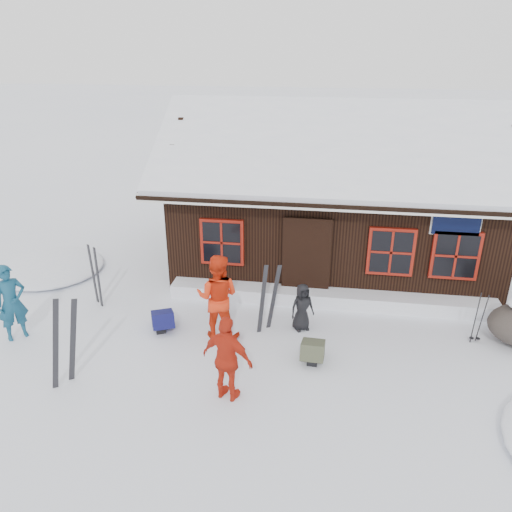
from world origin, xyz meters
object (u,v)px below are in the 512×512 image
object	(u,v)px
skier_orange_left	(218,297)
ski_poles	(479,319)
backpack_olive	(313,353)
ski_pair_left	(64,343)
skier_teal	(11,303)
skier_orange_right	(228,359)
backpack_blue	(163,323)
skier_crouched	(302,307)

from	to	relation	value
skier_orange_left	ski_poles	bearing A→B (deg)	-172.15
backpack_olive	ski_pair_left	bearing A→B (deg)	-160.66
skier_teal	skier_orange_right	size ratio (longest dim) A/B	1.03
skier_teal	skier_orange_left	size ratio (longest dim) A/B	0.89
skier_orange_left	skier_orange_right	bearing A→B (deg)	109.01
skier_teal	ski_poles	xyz separation A→B (m)	(9.45, 1.25, -0.28)
backpack_blue	skier_orange_right	bearing A→B (deg)	-71.10
ski_poles	backpack_blue	world-z (taller)	ski_poles
skier_orange_left	backpack_olive	size ratio (longest dim) A/B	3.13
skier_crouched	ski_pair_left	distance (m)	4.75
skier_orange_right	backpack_blue	world-z (taller)	skier_orange_right
ski_poles	backpack_blue	size ratio (longest dim) A/B	1.93
skier_orange_left	skier_crouched	xyz separation A→B (m)	(1.71, 0.53, -0.39)
backpack_olive	backpack_blue	bearing A→B (deg)	170.84
skier_teal	ski_poles	bearing A→B (deg)	-39.33
skier_teal	backpack_olive	distance (m)	6.19
ski_poles	backpack_blue	xyz separation A→B (m)	(-6.53, -0.50, -0.38)
backpack_olive	skier_crouched	bearing A→B (deg)	106.90
skier_teal	skier_crouched	distance (m)	6.00
skier_orange_right	skier_crouched	world-z (taller)	skier_orange_right
skier_crouched	ski_poles	distance (m)	3.58
backpack_blue	skier_orange_left	bearing A→B (deg)	-27.10
skier_teal	backpack_blue	world-z (taller)	skier_teal
ski_poles	backpack_olive	world-z (taller)	ski_poles
backpack_olive	ski_poles	bearing A→B (deg)	22.06
skier_orange_right	backpack_olive	bearing A→B (deg)	-119.13
skier_crouched	ski_pair_left	size ratio (longest dim) A/B	0.61
skier_crouched	backpack_blue	size ratio (longest dim) A/B	1.77
skier_orange_left	skier_crouched	size ratio (longest dim) A/B	1.74
ski_pair_left	backpack_blue	bearing A→B (deg)	28.18
skier_orange_right	skier_crouched	bearing A→B (deg)	-96.67
skier_orange_left	backpack_blue	world-z (taller)	skier_orange_left
skier_orange_right	skier_crouched	xyz separation A→B (m)	(1.11, 2.45, -0.27)
ski_pair_left	skier_crouched	bearing A→B (deg)	-1.53
skier_teal	skier_crouched	xyz separation A→B (m)	(5.87, 1.22, -0.29)
skier_orange_left	skier_crouched	distance (m)	1.83
ski_poles	backpack_olive	bearing A→B (deg)	-160.45
skier_crouched	backpack_olive	size ratio (longest dim) A/B	1.80
ski_pair_left	ski_poles	bearing A→B (deg)	-14.64
ski_poles	backpack_blue	bearing A→B (deg)	-175.63
skier_orange_right	backpack_blue	xyz separation A→B (m)	(-1.84, 1.98, -0.64)
skier_teal	ski_pair_left	distance (m)	2.19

